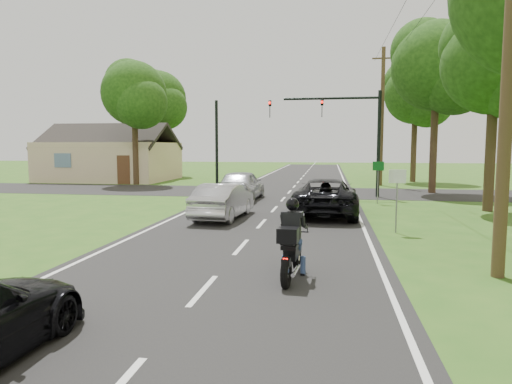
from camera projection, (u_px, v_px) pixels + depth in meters
ground at (241, 247)px, 13.08m from camera, size 140.00×140.00×0.00m
road at (279, 204)px, 22.90m from camera, size 8.00×100.00×0.01m
cross_road at (289, 192)px, 28.80m from camera, size 60.00×7.00×0.01m
motorcycle_rider at (292, 247)px, 9.88m from camera, size 0.61×2.10×1.81m
dark_suv at (326, 197)px, 19.16m from camera, size 2.67×5.61×1.54m
silver_sedan at (223, 201)px, 18.19m from camera, size 1.79×4.38×1.41m
silver_suv at (241, 185)px, 24.40m from camera, size 2.04×4.82×1.63m
traffic_signal at (346, 124)px, 25.89m from camera, size 6.38×0.44×6.00m
signal_pole_far at (217, 145)px, 31.29m from camera, size 0.20×0.20×6.00m
utility_pole_near at (510, 42)px, 9.63m from camera, size 1.60×0.28×10.00m
utility_pole_far at (382, 116)px, 33.20m from camera, size 1.60×0.28×10.00m
sign_white at (397, 185)px, 15.11m from camera, size 0.55×0.07×2.12m
sign_green at (378, 172)px, 22.93m from camera, size 0.55×0.07×2.12m
tree_row_c at (503, 68)px, 19.56m from camera, size 4.80×4.65×8.76m
tree_row_d at (443, 70)px, 27.36m from camera, size 5.76×5.58×10.45m
tree_row_e at (420, 96)px, 36.22m from camera, size 5.28×5.12×9.61m
tree_left_near at (136, 97)px, 33.72m from camera, size 5.12×4.96×9.22m
tree_left_far at (160, 102)px, 43.76m from camera, size 5.76×5.58×10.14m
house at (111, 159)px, 39.01m from camera, size 10.20×8.00×4.84m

